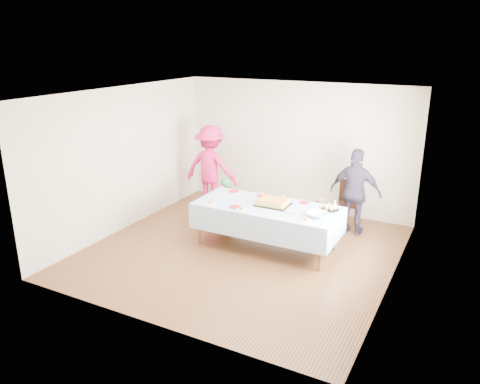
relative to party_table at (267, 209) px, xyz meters
The scene contains 22 objects.
ground 0.85m from the party_table, 134.22° to the right, with size 5.00×5.00×0.00m, color #442413.
room_walls 1.12m from the party_table, 129.25° to the right, with size 5.04×5.04×2.72m.
party_table is the anchor object (origin of this frame).
birthday_cake 0.15m from the party_table, 40.95° to the left, with size 0.57×0.44×0.10m.
rolls_tray 1.07m from the party_table, 16.05° to the left, with size 0.30×0.30×0.09m.
punch_bowl 0.96m from the party_table, ahead, with size 0.33×0.33×0.08m, color silver.
party_hat 1.16m from the party_table, 23.62° to the left, with size 0.09×0.09×0.15m, color silver.
fork_pile 0.57m from the party_table, 16.79° to the right, with size 0.24×0.18×0.07m, color white, non-canonical shape.
plate_red_far_a 0.98m from the party_table, 154.88° to the left, with size 0.19×0.19×0.01m, color red.
plate_red_far_b 0.53m from the party_table, 124.55° to the left, with size 0.20×0.20×0.01m, color red.
plate_red_far_c 0.46m from the party_table, 77.17° to the left, with size 0.17×0.17×0.01m, color red.
plate_red_far_d 0.67m from the party_table, 38.58° to the left, with size 0.18×0.18×0.01m, color red.
plate_red_near 0.56m from the party_table, 143.70° to the right, with size 0.19×0.19×0.01m, color red.
plate_white_left 0.98m from the party_table, 156.57° to the right, with size 0.21×0.21×0.01m, color white.
plate_white_mid 0.50m from the party_table, 125.26° to the right, with size 0.20×0.20×0.01m, color white.
plate_white_right 0.92m from the party_table, 24.24° to the right, with size 0.20×0.20×0.01m, color white.
dining_chair 2.08m from the party_table, 63.11° to the left, with size 0.46×0.46×0.86m.
toddler_left 1.44m from the party_table, 154.00° to the left, with size 0.29×0.19×0.80m, color #BB1742.
toddler_mid 1.48m from the party_table, 148.38° to the left, with size 0.44×0.29×0.91m, color #246E3A.
toddler_right 1.15m from the party_table, 53.63° to the left, with size 0.38×0.29×0.78m, color tan.
adult_left 2.32m from the party_table, 145.75° to the left, with size 1.17×0.67×1.80m, color #C61855.
adult_right 1.78m from the party_table, 48.18° to the left, with size 0.96×0.40×1.63m, color #2B2635.
Camera 1 is at (3.42, -6.60, 3.51)m, focal length 35.00 mm.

